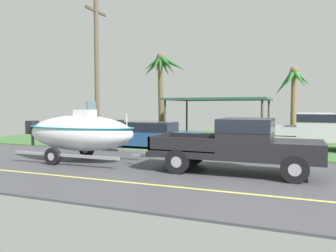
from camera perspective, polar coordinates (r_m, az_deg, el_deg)
name	(u,v)px	position (r m, az deg, el deg)	size (l,w,h in m)	color
ground	(267,147)	(18.69, 16.82, -3.50)	(36.00, 22.00, 0.11)	#424247
pickup_truck_towing	(245,143)	(11.04, 13.18, -2.84)	(5.67, 1.98, 1.80)	black
boat_on_trailer	(80,133)	(13.60, -15.00, -1.12)	(5.88, 2.35, 2.39)	gray
parked_pickup_background	(314,130)	(17.77, 23.96, -0.60)	(5.86, 2.05, 1.86)	silver
parked_sedan_near	(102,132)	(20.14, -11.40, -0.97)	(4.41, 1.90, 1.38)	black
parked_sedan_far	(152,135)	(17.22, -2.71, -1.65)	(4.78, 1.84, 1.38)	#234C89
carport_awning	(219,100)	(22.61, 8.84, 4.44)	(6.61, 4.96, 2.74)	#4C4238
palm_tree_near_left	(293,86)	(24.29, 20.83, 6.55)	(2.57, 2.28, 4.93)	brown
palm_tree_near_right	(162,72)	(24.26, -1.02, 9.28)	(3.68, 2.83, 6.09)	brown
utility_pole	(97,72)	(18.02, -12.23, 9.20)	(0.24, 1.80, 7.76)	brown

